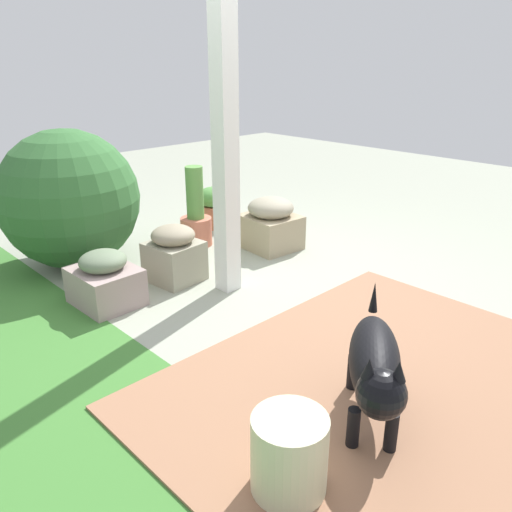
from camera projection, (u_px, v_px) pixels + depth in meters
The scene contains 11 objects.
ground_plane at pixel (268, 297), 3.64m from camera, with size 12.00×12.00×0.00m, color #969C89.
brick_path at pixel (382, 384), 2.66m from camera, with size 1.80×2.40×0.02m, color #97694D.
porch_pillar at pixel (224, 109), 3.32m from camera, with size 0.14×0.14×2.56m, color white.
stone_planter_nearest at pixel (271, 224), 4.50m from camera, with size 0.49×0.46×0.46m.
stone_planter_mid at pixel (174, 254), 3.85m from camera, with size 0.40×0.39×0.44m.
stone_planter_far at pixel (105, 280), 3.48m from camera, with size 0.46×0.40×0.39m.
round_shrub at pixel (69, 199), 4.03m from camera, with size 1.10×1.10×1.10m, color #306230.
terracotta_pot_broad at pixel (214, 204), 5.05m from camera, with size 0.33×0.33×0.41m.
terracotta_pot_tall at pixel (196, 218), 4.57m from camera, with size 0.28×0.28×0.72m.
dog at pixel (375, 365), 2.24m from camera, with size 0.63×0.76×0.58m.
ceramic_urn at pixel (289, 456), 1.96m from camera, with size 0.30×0.30×0.34m, color beige.
Camera 1 is at (-2.29, 2.34, 1.60)m, focal length 35.80 mm.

